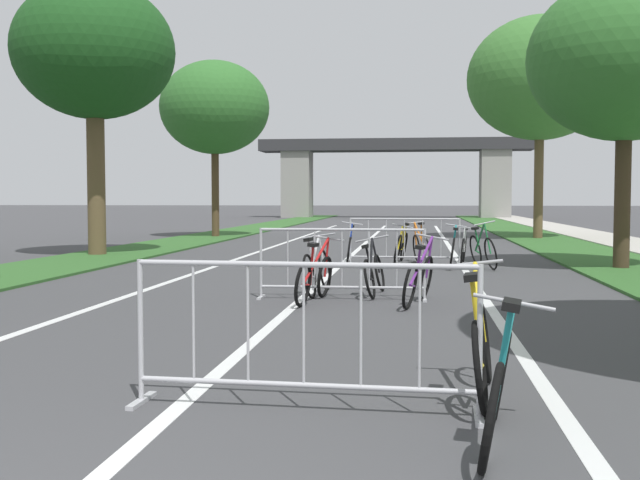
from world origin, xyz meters
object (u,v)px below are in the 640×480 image
at_px(bicycle_silver_7, 317,270).
at_px(bicycle_teal_1, 453,250).
at_px(bicycle_yellow_10, 401,247).
at_px(tree_left_oak_near, 94,52).
at_px(crowd_barrier_third, 404,242).
at_px(bicycle_green_9, 482,250).
at_px(bicycle_blue_3, 349,247).
at_px(crowd_barrier_nearest, 304,337).
at_px(bicycle_white_5, 464,248).
at_px(bicycle_orange_6, 421,247).
at_px(bicycle_yellow_0, 482,348).
at_px(bicycle_purple_4, 419,279).
at_px(tree_right_maple_mid, 540,79).
at_px(tree_right_cypress_far, 625,59).
at_px(bicycle_teal_11, 498,388).
at_px(tree_left_pine_far, 215,108).
at_px(crowd_barrier_second, 342,264).
at_px(bicycle_red_2, 315,278).
at_px(bicycle_black_8, 374,273).

bearing_deg(bicycle_silver_7, bicycle_teal_1, 69.81).
relative_size(bicycle_teal_1, bicycle_yellow_10, 0.98).
distance_m(tree_left_oak_near, crowd_barrier_third, 9.32).
bearing_deg(bicycle_green_9, bicycle_blue_3, -32.60).
relative_size(bicycle_blue_3, bicycle_yellow_10, 0.99).
bearing_deg(crowd_barrier_nearest, bicycle_silver_7, 96.69).
xyz_separation_m(bicycle_white_5, bicycle_green_9, (0.34, -0.99, 0.04)).
bearing_deg(crowd_barrier_third, bicycle_orange_6, 53.69).
bearing_deg(bicycle_teal_1, bicycle_yellow_10, 138.22).
relative_size(bicycle_yellow_0, bicycle_white_5, 1.01).
relative_size(crowd_barrier_third, bicycle_purple_4, 1.48).
distance_m(tree_right_maple_mid, bicycle_teal_1, 13.48).
bearing_deg(tree_left_oak_near, tree_right_cypress_far, -10.07).
bearing_deg(bicycle_blue_3, bicycle_teal_11, 94.88).
xyz_separation_m(bicycle_purple_4, bicycle_orange_6, (0.07, 6.83, 0.00)).
xyz_separation_m(crowd_barrier_nearest, bicycle_teal_1, (1.55, 11.16, -0.14)).
distance_m(tree_left_pine_far, bicycle_yellow_10, 13.50).
bearing_deg(bicycle_white_5, bicycle_purple_4, 87.55).
distance_m(crowd_barrier_second, bicycle_blue_3, 6.36).
bearing_deg(tree_left_pine_far, crowd_barrier_nearest, -73.39).
distance_m(tree_right_cypress_far, bicycle_red_2, 8.96).
bearing_deg(tree_left_pine_far, bicycle_blue_3, -60.23).
distance_m(crowd_barrier_nearest, bicycle_red_2, 5.53).
xyz_separation_m(crowd_barrier_second, bicycle_teal_11, (1.58, -6.44, -0.17)).
bearing_deg(bicycle_teal_11, bicycle_green_9, 94.74).
bearing_deg(tree_right_maple_mid, crowd_barrier_second, -107.68).
distance_m(bicycle_purple_4, bicycle_white_5, 6.86).
distance_m(bicycle_orange_6, bicycle_silver_7, 6.06).
bearing_deg(bicycle_yellow_10, bicycle_black_8, 93.70).
relative_size(tree_right_cypress_far, bicycle_white_5, 3.73).
height_order(bicycle_yellow_0, bicycle_teal_11, bicycle_yellow_0).
distance_m(tree_left_oak_near, bicycle_teal_11, 17.12).
distance_m(tree_left_pine_far, bicycle_black_8, 18.32).
bearing_deg(bicycle_yellow_10, tree_right_maple_mid, -107.15).
height_order(bicycle_green_9, bicycle_yellow_10, bicycle_green_9).
height_order(tree_left_oak_near, bicycle_orange_6, tree_left_oak_near).
bearing_deg(tree_right_maple_mid, bicycle_orange_6, -111.63).
bearing_deg(bicycle_teal_1, bicycle_blue_3, 158.58).
bearing_deg(bicycle_white_5, crowd_barrier_second, 77.35).
height_order(bicycle_yellow_0, bicycle_green_9, bicycle_green_9).
height_order(tree_right_maple_mid, bicycle_teal_1, tree_right_maple_mid).
xyz_separation_m(bicycle_orange_6, bicycle_green_9, (1.29, -1.04, 0.02)).
distance_m(tree_left_oak_near, tree_right_maple_mid, 15.80).
bearing_deg(bicycle_black_8, bicycle_yellow_0, -73.43).
bearing_deg(bicycle_red_2, bicycle_yellow_10, 90.41).
relative_size(crowd_barrier_nearest, crowd_barrier_third, 1.01).
height_order(crowd_barrier_nearest, bicycle_yellow_10, crowd_barrier_nearest).
height_order(crowd_barrier_nearest, bicycle_teal_1, crowd_barrier_nearest).
xyz_separation_m(tree_right_maple_mid, bicycle_orange_6, (-4.26, -10.75, -5.40)).
xyz_separation_m(bicycle_white_5, bicycle_black_8, (-1.71, -5.78, -0.01)).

